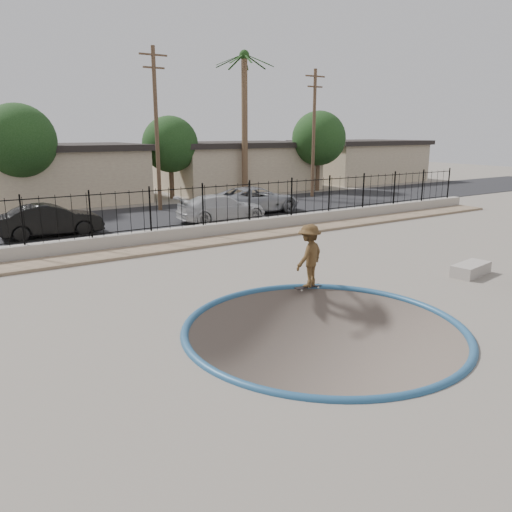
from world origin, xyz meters
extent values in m
cube|color=slate|center=(0.00, 12.00, -1.10)|extent=(120.00, 120.00, 2.20)
torus|color=navy|center=(0.00, -1.00, 0.00)|extent=(7.04, 7.04, 0.20)
cube|color=#9D8467|center=(0.00, 9.20, 0.06)|extent=(42.00, 1.60, 0.11)
cube|color=#A0978C|center=(0.00, 10.30, 0.30)|extent=(42.00, 0.45, 0.60)
cube|color=black|center=(0.00, 10.30, 0.72)|extent=(40.00, 0.04, 0.03)
cube|color=black|center=(0.00, 10.30, 2.30)|extent=(40.00, 0.04, 0.04)
cube|color=black|center=(0.00, 17.00, 0.02)|extent=(90.00, 8.00, 0.04)
cube|color=tan|center=(0.00, 26.50, 1.75)|extent=(10.00, 8.00, 3.50)
cube|color=black|center=(0.00, 26.50, 3.70)|extent=(10.60, 8.60, 0.40)
cube|color=tan|center=(14.00, 26.50, 1.75)|extent=(12.00, 8.00, 3.50)
cube|color=black|center=(14.00, 26.50, 3.70)|extent=(12.60, 8.60, 0.40)
cube|color=tan|center=(28.00, 26.50, 1.75)|extent=(11.00, 8.00, 3.50)
cube|color=black|center=(28.00, 26.50, 3.70)|extent=(11.60, 8.60, 0.40)
cylinder|color=brown|center=(12.00, 22.00, 5.00)|extent=(0.44, 0.44, 10.00)
sphere|color=#1C3F15|center=(12.00, 22.00, 9.95)|extent=(0.70, 0.70, 0.70)
cylinder|color=#473323|center=(4.00, 19.00, 4.75)|extent=(0.24, 0.24, 9.50)
cube|color=#473323|center=(4.00, 19.00, 9.00)|extent=(1.70, 0.10, 0.10)
cube|color=#473323|center=(4.00, 19.00, 8.30)|extent=(1.30, 0.10, 0.10)
cylinder|color=#473323|center=(16.00, 19.00, 4.50)|extent=(0.24, 0.24, 9.00)
cube|color=#473323|center=(16.00, 19.00, 8.50)|extent=(1.70, 0.10, 0.10)
cube|color=#473323|center=(16.00, 19.00, 7.80)|extent=(1.30, 0.10, 0.10)
cylinder|color=#473323|center=(-3.00, 23.00, 1.50)|extent=(0.34, 0.34, 3.00)
sphere|color=#143311|center=(-3.00, 23.00, 4.20)|extent=(4.32, 4.32, 4.32)
cylinder|color=#473323|center=(7.00, 24.00, 1.38)|extent=(0.34, 0.34, 2.75)
sphere|color=#143311|center=(7.00, 24.00, 3.85)|extent=(3.96, 3.96, 3.96)
cylinder|color=#473323|center=(19.00, 22.00, 1.50)|extent=(0.34, 0.34, 3.00)
sphere|color=#143311|center=(19.00, 22.00, 4.20)|extent=(4.32, 4.32, 4.32)
imported|color=brown|center=(1.71, 1.73, 0.96)|extent=(1.42, 1.13, 1.93)
cube|color=black|center=(1.71, 1.73, 0.07)|extent=(0.93, 0.30, 0.02)
cylinder|color=silver|center=(1.40, 1.67, 0.03)|extent=(0.06, 0.04, 0.06)
cylinder|color=silver|center=(1.41, 1.84, 0.03)|extent=(0.06, 0.04, 0.06)
cylinder|color=silver|center=(2.01, 1.62, 0.03)|extent=(0.06, 0.04, 0.06)
cylinder|color=silver|center=(2.03, 1.79, 0.03)|extent=(0.06, 0.04, 0.06)
cube|color=#9F968D|center=(7.29, -0.08, 0.20)|extent=(1.69, 0.94, 0.40)
imported|color=black|center=(-3.27, 14.33, 0.78)|extent=(4.53, 1.67, 1.48)
imported|color=#BABABC|center=(5.31, 13.56, 0.75)|extent=(5.07, 2.48, 1.42)
imported|color=#94979C|center=(8.39, 15.00, 0.81)|extent=(5.66, 2.81, 1.54)
camera|label=1|loc=(-7.68, -9.72, 4.73)|focal=35.00mm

